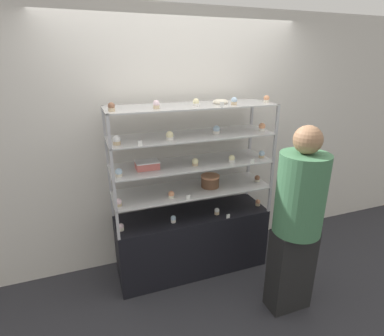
{
  "coord_description": "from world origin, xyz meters",
  "views": [
    {
      "loc": [
        -0.93,
        -2.53,
        2.11
      ],
      "look_at": [
        0.0,
        0.0,
        1.14
      ],
      "focal_mm": 28.0,
      "sensor_mm": 36.0,
      "label": 1
    }
  ],
  "objects": [
    {
      "name": "ground_plane",
      "position": [
        0.0,
        0.0,
        0.0
      ],
      "size": [
        20.0,
        20.0,
        0.0
      ],
      "primitive_type": "plane",
      "color": "#2D2D33"
    },
    {
      "name": "back_wall",
      "position": [
        0.0,
        0.38,
        1.3
      ],
      "size": [
        8.0,
        0.05,
        2.6
      ],
      "color": "silver",
      "rests_on": "ground_plane"
    },
    {
      "name": "display_base",
      "position": [
        0.0,
        0.0,
        0.33
      ],
      "size": [
        1.53,
        0.47,
        0.65
      ],
      "color": "black",
      "rests_on": "ground_plane"
    },
    {
      "name": "display_riser_lower",
      "position": [
        0.0,
        0.0,
        0.91
      ],
      "size": [
        1.53,
        0.47,
        0.27
      ],
      "color": "#B7B7BC",
      "rests_on": "display_base"
    },
    {
      "name": "display_riser_middle",
      "position": [
        0.0,
        0.0,
        1.18
      ],
      "size": [
        1.53,
        0.47,
        0.27
      ],
      "color": "#B7B7BC",
      "rests_on": "display_riser_lower"
    },
    {
      "name": "display_riser_upper",
      "position": [
        0.0,
        0.0,
        1.45
      ],
      "size": [
        1.53,
        0.47,
        0.27
      ],
      "color": "#B7B7BC",
      "rests_on": "display_riser_middle"
    },
    {
      "name": "display_riser_top",
      "position": [
        0.0,
        0.0,
        1.72
      ],
      "size": [
        1.53,
        0.47,
        0.27
      ],
      "color": "#B7B7BC",
      "rests_on": "display_riser_upper"
    },
    {
      "name": "layer_cake_centerpiece",
      "position": [
        0.19,
        -0.01,
        0.98
      ],
      "size": [
        0.18,
        0.18,
        0.12
      ],
      "color": "brown",
      "rests_on": "display_riser_lower"
    },
    {
      "name": "sheet_cake_frosted",
      "position": [
        -0.43,
        -0.02,
        1.23
      ],
      "size": [
        0.21,
        0.15,
        0.07
      ],
      "color": "#C66660",
      "rests_on": "display_riser_middle"
    },
    {
      "name": "cupcake_0",
      "position": [
        -0.72,
        -0.08,
        0.68
      ],
      "size": [
        0.05,
        0.05,
        0.07
      ],
      "color": "beige",
      "rests_on": "display_base"
    },
    {
      "name": "cupcake_1",
      "position": [
        -0.23,
        -0.1,
        0.68
      ],
      "size": [
        0.05,
        0.05,
        0.07
      ],
      "color": "white",
      "rests_on": "display_base"
    },
    {
      "name": "cupcake_2",
      "position": [
        0.23,
        -0.1,
        0.68
      ],
      "size": [
        0.05,
        0.05,
        0.07
      ],
      "color": "#CCB28C",
      "rests_on": "display_base"
    },
    {
      "name": "cupcake_3",
      "position": [
        0.72,
        -0.07,
        0.68
      ],
      "size": [
        0.05,
        0.05,
        0.07
      ],
      "color": "#CCB28C",
      "rests_on": "display_base"
    },
    {
      "name": "price_tag_0",
      "position": [
        0.3,
        -0.22,
        0.67
      ],
      "size": [
        0.04,
        0.0,
        0.04
      ],
      "color": "white",
      "rests_on": "display_base"
    },
    {
      "name": "cupcake_4",
      "position": [
        -0.72,
        -0.13,
        0.95
      ],
      "size": [
        0.06,
        0.06,
        0.07
      ],
      "color": "#CCB28C",
      "rests_on": "display_riser_lower"
    },
    {
      "name": "cupcake_5",
      "position": [
        -0.25,
        -0.13,
        0.95
      ],
      "size": [
        0.06,
        0.06,
        0.07
      ],
      "color": "beige",
      "rests_on": "display_riser_lower"
    },
    {
      "name": "cupcake_6",
      "position": [
        0.7,
        -0.05,
        0.95
      ],
      "size": [
        0.06,
        0.06,
        0.07
      ],
      "color": "beige",
      "rests_on": "display_riser_lower"
    },
    {
      "name": "price_tag_1",
      "position": [
        -0.12,
        -0.22,
        0.94
      ],
      "size": [
        0.04,
        0.0,
        0.04
      ],
      "color": "white",
      "rests_on": "display_riser_lower"
    },
    {
      "name": "cupcake_7",
      "position": [
        -0.7,
        -0.12,
        1.23
      ],
      "size": [
        0.06,
        0.06,
        0.07
      ],
      "color": "beige",
      "rests_on": "display_riser_middle"
    },
    {
      "name": "cupcake_8",
      "position": [
        -0.0,
        -0.09,
        1.23
      ],
      "size": [
        0.06,
        0.06,
        0.07
      ],
      "color": "#CCB28C",
      "rests_on": "display_riser_middle"
    },
    {
      "name": "cupcake_9",
      "position": [
        0.36,
        -0.11,
        1.23
      ],
      "size": [
        0.06,
        0.06,
        0.07
      ],
      "color": "white",
      "rests_on": "display_riser_middle"
    },
    {
      "name": "cupcake_10",
      "position": [
        0.71,
        -0.09,
        1.23
      ],
      "size": [
        0.06,
        0.06,
        0.07
      ],
      "color": "#CCB28C",
      "rests_on": "display_riser_middle"
    },
    {
      "name": "price_tag_2",
      "position": [
        0.53,
        -0.22,
        1.21
      ],
      "size": [
        0.04,
        0.0,
        0.04
      ],
      "color": "white",
      "rests_on": "display_riser_middle"
    },
    {
      "name": "cupcake_11",
      "position": [
        -0.69,
        -0.11,
        1.5
      ],
      "size": [
        0.06,
        0.06,
        0.08
      ],
      "color": "#CCB28C",
      "rests_on": "display_riser_upper"
    },
    {
      "name": "cupcake_12",
      "position": [
        -0.25,
        -0.12,
        1.5
      ],
      "size": [
        0.06,
        0.06,
        0.08
      ],
      "color": "white",
      "rests_on": "display_riser_upper"
    },
    {
      "name": "cupcake_13",
      "position": [
        0.23,
        -0.04,
        1.5
      ],
      "size": [
        0.06,
        0.06,
        0.08
      ],
      "color": "white",
      "rests_on": "display_riser_upper"
    },
    {
      "name": "cupcake_14",
      "position": [
        0.69,
        -0.08,
        1.5
      ],
      "size": [
        0.06,
        0.06,
        0.08
      ],
      "color": "white",
      "rests_on": "display_riser_upper"
    },
    {
      "name": "price_tag_3",
      "position": [
        -0.52,
        -0.22,
        1.49
      ],
      "size": [
        0.04,
        0.0,
        0.04
      ],
      "color": "white",
      "rests_on": "display_riser_upper"
    },
    {
      "name": "cupcake_15",
      "position": [
        -0.71,
        -0.12,
        1.77
      ],
      "size": [
        0.05,
        0.05,
        0.07
      ],
      "color": "#CCB28C",
      "rests_on": "display_riser_top"
    },
    {
      "name": "cupcake_16",
      "position": [
        -0.35,
        -0.1,
        1.77
      ],
      "size": [
        0.05,
        0.05,
        0.07
      ],
      "color": "#CCB28C",
      "rests_on": "display_riser_top"
    },
    {
      "name": "cupcake_17",
      "position": [
        -0.0,
        -0.1,
        1.77
      ],
      "size": [
        0.05,
        0.05,
        0.07
      ],
      "color": "white",
      "rests_on": "display_riser_top"
    },
    {
      "name": "cupcake_18",
      "position": [
        0.35,
        -0.12,
        1.77
      ],
      "size": [
        0.05,
        0.05,
        0.07
      ],
      "color": "#CCB28C",
      "rests_on": "display_riser_top"
    },
    {
      "name": "cupcake_19",
      "position": [
        0.71,
        -0.1,
        1.77
      ],
      "size": [
        0.05,
        0.05,
        0.07
      ],
      "color": "beige",
      "rests_on": "display_riser_top"
    },
    {
      "name": "price_tag_4",
      "position": [
        0.19,
        -0.22,
        1.76
      ],
      "size": [
        0.04,
        0.0,
        0.04
      ],
      "color": "white",
      "rests_on": "display_riser_top"
    },
    {
      "name": "donut_glazed",
      "position": [
        0.28,
        0.0,
        1.75
      ],
      "size": [
        0.14,
        0.14,
        0.04
      ],
      "color": "#EFE5CC",
      "rests_on": "display_riser_top"
    },
    {
      "name": "customer_figure",
      "position": [
        0.63,
        -0.8,
        0.89
      ],
      "size": [
        0.39,
        0.39,
        1.66
      ],
      "color": "black",
      "rests_on": "ground_plane"
    }
  ]
}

